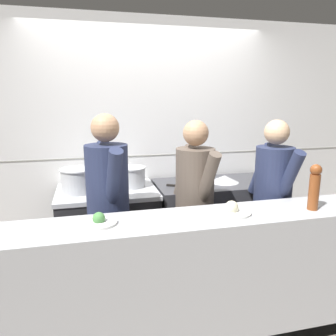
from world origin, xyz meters
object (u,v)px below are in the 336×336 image
object	(u,v)px
plated_dish_appetiser	(232,210)
pepper_mill	(314,186)
chef_sous	(194,204)
plated_dish_main	(99,221)
chef_head_cook	(108,206)
chefs_knife	(182,186)
sauce_pot	(131,176)
stock_pot	(78,180)
mixing_bowl_steel	(225,179)
oven_range	(109,233)
chef_line	(272,200)

from	to	relation	value
plated_dish_appetiser	pepper_mill	world-z (taller)	pepper_mill
plated_dish_appetiser	chef_sous	world-z (taller)	chef_sous
pepper_mill	plated_dish_main	bearing A→B (deg)	176.66
pepper_mill	chef_head_cook	distance (m)	1.58
chefs_knife	plated_dish_appetiser	size ratio (longest dim) A/B	1.27
sauce_pot	chefs_knife	size ratio (longest dim) A/B	0.83
stock_pot	chefs_knife	xyz separation A→B (m)	(1.00, -0.07, -0.11)
mixing_bowl_steel	chefs_knife	distance (m)	0.50
oven_range	mixing_bowl_steel	xyz separation A→B (m)	(1.23, -0.01, 0.48)
chef_sous	plated_dish_main	bearing A→B (deg)	-160.90
sauce_pot	chef_sous	xyz separation A→B (m)	(0.45, -0.65, -0.11)
mixing_bowl_steel	chef_sous	xyz separation A→B (m)	(-0.52, -0.58, -0.04)
plated_dish_main	plated_dish_appetiser	size ratio (longest dim) A/B	0.85
mixing_bowl_steel	plated_dish_appetiser	world-z (taller)	plated_dish_appetiser
pepper_mill	chef_head_cook	world-z (taller)	chef_head_cook
oven_range	chef_line	bearing A→B (deg)	-25.02
oven_range	pepper_mill	distance (m)	1.96
sauce_pot	mixing_bowl_steel	xyz separation A→B (m)	(0.98, -0.07, -0.07)
stock_pot	chef_line	world-z (taller)	chef_line
chef_line	pepper_mill	bearing A→B (deg)	-91.61
oven_range	pepper_mill	bearing A→B (deg)	-38.75
plated_dish_main	chef_sous	distance (m)	0.95
sauce_pot	plated_dish_appetiser	size ratio (longest dim) A/B	1.06
pepper_mill	chef_head_cook	bearing A→B (deg)	158.00
plated_dish_main	chef_sous	size ratio (longest dim) A/B	0.15
sauce_pot	chefs_knife	bearing A→B (deg)	-16.67
plated_dish_main	chef_head_cook	world-z (taller)	chef_head_cook
stock_pot	chef_sous	distance (m)	1.13
chef_head_cook	chef_sous	world-z (taller)	chef_head_cook
plated_dish_main	sauce_pot	bearing A→B (deg)	72.13
plated_dish_main	stock_pot	bearing A→B (deg)	98.51
chef_head_cook	chef_line	size ratio (longest dim) A/B	1.04
sauce_pot	plated_dish_main	size ratio (longest dim) A/B	1.25
plated_dish_appetiser	chef_sous	bearing A→B (deg)	102.92
oven_range	plated_dish_appetiser	world-z (taller)	plated_dish_appetiser
oven_range	plated_dish_appetiser	xyz separation A→B (m)	(0.82, -1.08, 0.54)
pepper_mill	chef_head_cook	xyz separation A→B (m)	(-1.45, 0.59, -0.22)
oven_range	plated_dish_appetiser	distance (m)	1.46
plated_dish_main	plated_dish_appetiser	bearing A→B (deg)	-1.25
chef_line	plated_dish_appetiser	bearing A→B (deg)	-148.92
chef_sous	sauce_pot	bearing A→B (deg)	114.20
sauce_pot	plated_dish_appetiser	bearing A→B (deg)	-63.49
chef_head_cook	stock_pot	bearing A→B (deg)	104.61
mixing_bowl_steel	chefs_knife	bearing A→B (deg)	-171.22
stock_pot	sauce_pot	world-z (taller)	stock_pot
plated_dish_main	chef_sous	bearing A→B (deg)	30.03
plated_dish_main	pepper_mill	xyz separation A→B (m)	(1.54, -0.09, 0.16)
stock_pot	plated_dish_appetiser	size ratio (longest dim) A/B	1.16
sauce_pot	plated_dish_appetiser	world-z (taller)	sauce_pot
pepper_mill	mixing_bowl_steel	bearing A→B (deg)	100.01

